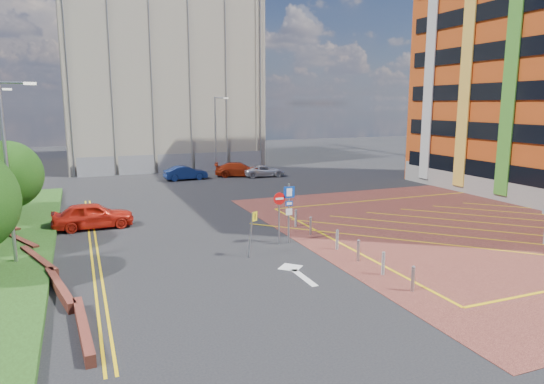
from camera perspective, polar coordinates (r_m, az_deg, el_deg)
ground at (r=24.83m, az=1.84°, el=-6.74°), size 140.00×140.00×0.00m
forecourt at (r=32.87m, az=24.83°, el=-3.42°), size 26.00×26.00×0.02m
retaining_wall at (r=24.85m, az=-26.26°, el=-7.34°), size 6.06×20.33×0.40m
tree_c at (r=32.21m, az=-28.71°, el=1.76°), size 4.00×4.00×4.90m
lamp_left_near at (r=24.02m, az=-28.58°, el=2.79°), size 1.53×0.16×8.00m
lamp_back at (r=51.63m, az=-6.58°, el=7.04°), size 1.53×0.16×8.00m
sign_cluster at (r=25.32m, az=1.58°, el=-1.83°), size 1.17×0.12×3.20m
warning_sign at (r=23.23m, az=-2.37°, el=-4.28°), size 0.57×0.38×2.25m
bollard_row at (r=24.28m, az=8.45°, el=-6.09°), size 0.14×11.14×0.90m
construction_building at (r=62.55m, az=-13.43°, el=13.49°), size 21.20×19.20×22.00m
construction_fence at (r=53.15m, az=-10.28°, el=3.40°), size 21.60×0.06×2.00m
car_red_left at (r=30.59m, az=-20.31°, el=-2.58°), size 4.67×1.99×1.57m
car_blue_back at (r=47.62m, az=-10.14°, el=2.22°), size 4.20×1.67×1.36m
car_red_back at (r=49.26m, az=-3.90°, el=2.66°), size 5.27×3.35×1.42m
car_silver_back at (r=49.01m, az=-0.93°, el=2.49°), size 4.31×2.23×1.16m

